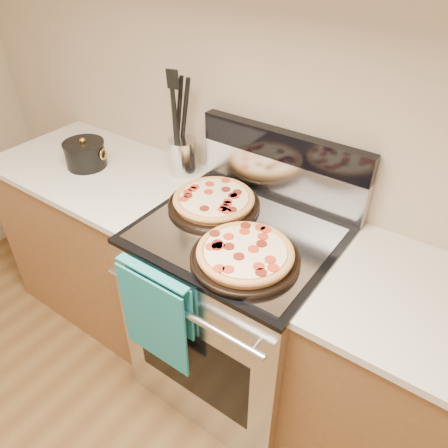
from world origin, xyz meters
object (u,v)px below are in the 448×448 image
Objects in this scene: pepperoni_pizza_back at (214,201)px; saucepan at (86,155)px; range_body at (238,313)px; pepperoni_pizza_front at (245,255)px; utensil_crock at (183,156)px.

saucepan reaches higher than pepperoni_pizza_back.
pepperoni_pizza_back is (-0.18, 0.07, 0.50)m from range_body.
range_body is 0.53m from pepperoni_pizza_front.
utensil_crock is (-0.30, 0.17, 0.04)m from pepperoni_pizza_back.
range_body is at bearing 129.64° from pepperoni_pizza_front.
pepperoni_pizza_front is at bearing -32.51° from utensil_crock.
pepperoni_pizza_back is 0.35m from utensil_crock.
range_body is 2.37× the size of pepperoni_pizza_back.
range_body is 2.33× the size of pepperoni_pizza_front.
range_body is at bearing -21.53° from pepperoni_pizza_back.
pepperoni_pizza_back is 0.36m from pepperoni_pizza_front.
saucepan reaches higher than pepperoni_pizza_front.
pepperoni_pizza_back is 2.24× the size of utensil_crock.
utensil_crock reaches higher than pepperoni_pizza_back.
pepperoni_pizza_back is 2.00× the size of saucepan.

